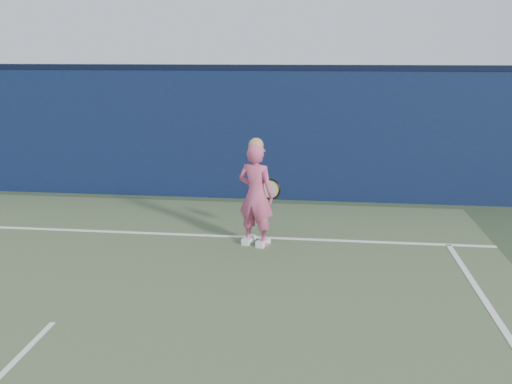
# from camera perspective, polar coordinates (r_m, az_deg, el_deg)

# --- Properties ---
(ground) EXTENTS (80.00, 80.00, 0.00)m
(ground) POSITION_cam_1_polar(r_m,az_deg,el_deg) (5.66, -25.34, -17.21)
(ground) COLOR #32472B
(ground) RESTS_ON ground
(backstop_wall) EXTENTS (24.00, 0.40, 2.50)m
(backstop_wall) POSITION_cam_1_polar(r_m,az_deg,el_deg) (10.99, -8.20, 6.09)
(backstop_wall) COLOR #0B1833
(backstop_wall) RESTS_ON ground
(wall_cap) EXTENTS (24.00, 0.42, 0.10)m
(wall_cap) POSITION_cam_1_polar(r_m,az_deg,el_deg) (10.88, -8.46, 12.87)
(wall_cap) COLOR black
(wall_cap) RESTS_ON backstop_wall
(player) EXTENTS (0.66, 0.55, 1.64)m
(player) POSITION_cam_1_polar(r_m,az_deg,el_deg) (8.04, 0.00, -0.27)
(player) COLOR #CA4E79
(player) RESTS_ON ground
(racket) EXTENTS (0.57, 0.32, 0.33)m
(racket) POSITION_cam_1_polar(r_m,az_deg,el_deg) (8.40, 1.34, 0.27)
(racket) COLOR black
(racket) RESTS_ON ground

